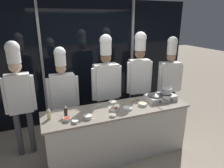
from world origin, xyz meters
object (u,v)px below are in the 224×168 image
object	(u,v)px
prep_bowl_garlic	(127,108)
chef_apprentice	(170,76)
prep_bowl_mushrooms	(113,115)
serving_spoon_slotted	(97,106)
chef_sous	(63,91)
prep_bowl_onion	(88,117)
prep_bowl_chicken	(112,102)
frying_pan	(155,94)
chef_line	(106,81)
portable_stove	(160,97)
stock_pot	(166,91)
serving_spoon_solid	(137,100)
squeeze_bottle_soy	(66,111)
prep_bowl_soy_glaze	(114,109)
prep_bowl_ginger	(143,104)
chef_head	(19,90)
prep_bowl_chili_flakes	(67,119)
prep_bowl_rice	(75,121)
squeeze_bottle_oil	(49,114)
chef_pastry	(139,74)

from	to	relation	value
prep_bowl_garlic	chef_apprentice	size ratio (longest dim) A/B	0.08
prep_bowl_mushrooms	chef_apprentice	xyz separation A→B (m)	(1.68, 0.87, 0.21)
serving_spoon_slotted	chef_sous	xyz separation A→B (m)	(-0.48, 0.53, 0.16)
prep_bowl_onion	prep_bowl_chicken	world-z (taller)	prep_bowl_onion
frying_pan	prep_bowl_onion	distance (m)	1.32
prep_bowl_mushrooms	serving_spoon_slotted	world-z (taller)	prep_bowl_mushrooms
chef_line	portable_stove	bearing A→B (deg)	142.05
prep_bowl_onion	chef_line	size ratio (longest dim) A/B	0.07
stock_pot	serving_spoon_slotted	size ratio (longest dim) A/B	0.90
prep_bowl_onion	serving_spoon_solid	size ratio (longest dim) A/B	0.57
squeeze_bottle_soy	chef_apprentice	world-z (taller)	chef_apprentice
prep_bowl_soy_glaze	prep_bowl_mushrooms	xyz separation A→B (m)	(-0.10, -0.18, -0.01)
prep_bowl_garlic	prep_bowl_ginger	xyz separation A→B (m)	(0.30, 0.04, 0.01)
frying_pan	stock_pot	distance (m)	0.24
chef_head	prep_bowl_chili_flakes	bearing A→B (deg)	127.91
portable_stove	prep_bowl_ginger	xyz separation A→B (m)	(-0.43, -0.10, -0.03)
frying_pan	chef_apprentice	world-z (taller)	chef_apprentice
portable_stove	prep_bowl_soy_glaze	bearing A→B (deg)	-174.48
serving_spoon_solid	prep_bowl_soy_glaze	bearing A→B (deg)	-156.43
frying_pan	prep_bowl_chili_flakes	xyz separation A→B (m)	(-1.59, -0.16, -0.10)
prep_bowl_garlic	chef_apprentice	world-z (taller)	chef_apprentice
prep_bowl_mushrooms	frying_pan	bearing A→B (deg)	16.26
prep_bowl_rice	prep_bowl_garlic	distance (m)	0.90
prep_bowl_ginger	prep_bowl_garlic	bearing A→B (deg)	-173.22
prep_bowl_mushrooms	portable_stove	bearing A→B (deg)	14.71
prep_bowl_soy_glaze	chef_line	distance (m)	0.76
prep_bowl_chili_flakes	chef_head	world-z (taller)	chef_head
prep_bowl_ginger	serving_spoon_slotted	distance (m)	0.77
stock_pot	prep_bowl_chili_flakes	distance (m)	1.85
squeeze_bottle_soy	chef_sous	size ratio (longest dim) A/B	0.10
prep_bowl_mushrooms	prep_bowl_chicken	xyz separation A→B (m)	(0.18, 0.46, 0.00)
prep_bowl_onion	squeeze_bottle_oil	bearing A→B (deg)	160.03
squeeze_bottle_soy	prep_bowl_chicken	size ratio (longest dim) A/B	1.36
prep_bowl_garlic	serving_spoon_solid	bearing A→B (deg)	40.87
prep_bowl_soy_glaze	prep_bowl_chicken	bearing A→B (deg)	74.25
stock_pot	portable_stove	bearing A→B (deg)	-179.89
stock_pot	squeeze_bottle_oil	xyz separation A→B (m)	(-2.07, -0.01, -0.08)
squeeze_bottle_oil	chef_apprentice	distance (m)	2.65
prep_bowl_ginger	prep_bowl_chili_flakes	xyz separation A→B (m)	(-1.29, -0.06, 0.00)
prep_bowl_chicken	chef_sous	size ratio (longest dim) A/B	0.08
chef_line	chef_pastry	distance (m)	0.70
prep_bowl_chicken	serving_spoon_slotted	distance (m)	0.29
portable_stove	stock_pot	distance (m)	0.17
stock_pot	frying_pan	bearing A→B (deg)	-178.84
squeeze_bottle_oil	chef_head	bearing A→B (deg)	124.19
prep_bowl_chicken	prep_bowl_chili_flakes	size ratio (longest dim) A/B	1.21
portable_stove	prep_bowl_mushrooms	distance (m)	1.08
squeeze_bottle_oil	prep_bowl_onion	size ratio (longest dim) A/B	1.38
serving_spoon_solid	chef_apprentice	xyz separation A→B (m)	(1.04, 0.45, 0.23)
frying_pan	prep_bowl_ginger	size ratio (longest dim) A/B	3.23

